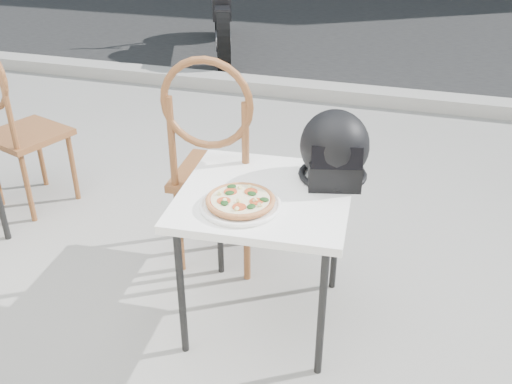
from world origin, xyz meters
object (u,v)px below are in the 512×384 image
(cafe_table_main, at_px, (265,204))
(motorcycle, at_px, (221,11))
(plate, at_px, (240,205))
(cafe_chair_main, at_px, (215,155))
(pizza, at_px, (240,200))
(cafe_chair_side, at_px, (11,117))
(helmet, at_px, (334,150))

(cafe_table_main, xyz_separation_m, motorcycle, (-1.76, 4.32, -0.13))
(plate, distance_m, cafe_chair_main, 0.57)
(cafe_table_main, bearing_deg, plate, -112.20)
(cafe_table_main, height_order, pizza, pizza)
(plate, distance_m, cafe_chair_side, 1.79)
(plate, bearing_deg, cafe_chair_main, 120.62)
(plate, height_order, cafe_chair_main, cafe_chair_main)
(plate, xyz_separation_m, motorcycle, (-1.70, 4.47, -0.21))
(motorcycle, bearing_deg, plate, -90.48)
(plate, bearing_deg, motorcycle, 110.80)
(cafe_table_main, bearing_deg, helmet, 38.86)
(cafe_chair_main, relative_size, cafe_chair_side, 1.07)
(helmet, distance_m, cafe_chair_main, 0.64)
(helmet, bearing_deg, pizza, -145.37)
(plate, height_order, cafe_chair_side, cafe_chair_side)
(cafe_chair_main, xyz_separation_m, cafe_chair_side, (-1.36, 0.22, -0.04))
(cafe_table_main, relative_size, cafe_chair_side, 0.70)
(pizza, bearing_deg, cafe_chair_main, 120.64)
(cafe_chair_side, xyz_separation_m, motorcycle, (-0.05, 3.75, -0.12))
(cafe_table_main, distance_m, helmet, 0.38)
(plate, xyz_separation_m, helmet, (0.31, 0.35, 0.13))
(cafe_chair_main, bearing_deg, cafe_chair_side, -13.33)
(plate, bearing_deg, cafe_table_main, 67.80)
(plate, distance_m, pizza, 0.02)
(plate, distance_m, helmet, 0.48)
(helmet, height_order, cafe_chair_side, cafe_chair_side)
(cafe_table_main, height_order, motorcycle, motorcycle)
(cafe_table_main, distance_m, pizza, 0.19)
(cafe_table_main, height_order, cafe_chair_side, cafe_chair_side)
(plate, relative_size, cafe_chair_side, 0.33)
(helmet, relative_size, motorcycle, 0.18)
(cafe_table_main, distance_m, cafe_chair_main, 0.49)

